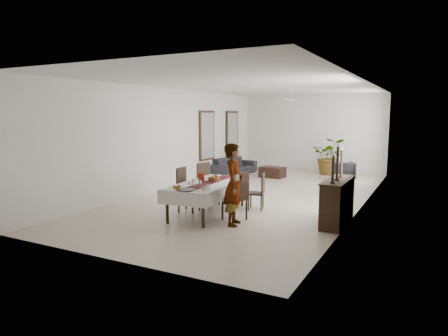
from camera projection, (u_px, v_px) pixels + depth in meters
floor at (256, 195)px, 11.81m from camera, size 6.00×12.00×0.00m
ceiling at (257, 85)px, 11.39m from camera, size 6.00×12.00×0.02m
wall_back at (312, 133)px, 16.86m from camera, size 6.00×0.02×3.20m
wall_front at (109, 163)px, 6.33m from camera, size 6.00×0.02×3.20m
wall_left at (172, 139)px, 12.98m from camera, size 0.02×12.00×3.20m
wall_right at (365, 145)px, 10.22m from camera, size 0.02×12.00×3.20m
dining_table_top at (208, 184)px, 9.51m from camera, size 1.16×2.46×0.05m
table_leg_fl at (167, 208)px, 8.71m from camera, size 0.07×0.07×0.70m
table_leg_fr at (203, 212)px, 8.36m from camera, size 0.07×0.07×0.70m
table_leg_bl at (212, 190)px, 10.77m from camera, size 0.07×0.07×0.70m
table_leg_br at (242, 193)px, 10.42m from camera, size 0.07×0.07×0.70m
tablecloth_top at (208, 183)px, 9.51m from camera, size 1.35×2.65×0.01m
tablecloth_drape_left at (187, 187)px, 9.76m from camera, size 0.19×2.57×0.30m
tablecloth_drape_right at (231, 191)px, 9.30m from camera, size 0.19×2.57×0.30m
tablecloth_drape_near at (181, 199)px, 8.37m from camera, size 1.18×0.09×0.30m
tablecloth_drape_far at (229, 181)px, 10.69m from camera, size 1.18×0.09×0.30m
table_runner at (208, 183)px, 9.51m from camera, size 0.52×2.51×0.00m
red_pitcher at (201, 177)px, 9.73m from camera, size 0.16×0.16×0.20m
pitcher_handle at (198, 177)px, 9.77m from camera, size 0.12×0.03×0.12m
wine_glass_near at (200, 184)px, 8.86m from camera, size 0.07×0.07×0.17m
wine_glass_mid at (193, 182)px, 9.04m from camera, size 0.07×0.07×0.17m
teacup_right at (208, 186)px, 8.84m from camera, size 0.09×0.09×0.06m
saucer_right at (208, 187)px, 8.85m from camera, size 0.15×0.15×0.01m
teacup_left at (190, 183)px, 9.31m from camera, size 0.09×0.09×0.06m
saucer_left at (190, 184)px, 9.31m from camera, size 0.15×0.15×0.01m
plate_near_right at (203, 190)px, 8.56m from camera, size 0.24×0.24×0.01m
bread_near_right at (203, 189)px, 8.56m from camera, size 0.09×0.09×0.09m
plate_near_left at (181, 187)px, 8.95m from camera, size 0.24×0.24×0.01m
plate_far_left at (206, 178)px, 10.13m from camera, size 0.24×0.24×0.01m
serving_tray at (187, 190)px, 8.56m from camera, size 0.36×0.36×0.02m
jam_jar_a at (177, 188)px, 8.61m from camera, size 0.06×0.06×0.07m
jam_jar_b at (174, 187)px, 8.71m from camera, size 0.06×0.06×0.07m
jam_jar_c at (179, 187)px, 8.78m from camera, size 0.06×0.06×0.07m
fruit_basket at (214, 179)px, 9.71m from camera, size 0.30×0.30×0.10m
fruit_red at (216, 176)px, 9.71m from camera, size 0.09×0.09×0.09m
fruit_green at (213, 176)px, 9.74m from camera, size 0.08×0.08×0.08m
fruit_yellow at (213, 176)px, 9.65m from camera, size 0.08×0.08×0.08m
chair_right_near_seat at (235, 199)px, 8.99m from camera, size 0.60×0.60×0.05m
chair_right_near_leg_fl at (234, 213)px, 8.76m from camera, size 0.06×0.06×0.46m
chair_right_near_leg_fr at (246, 210)px, 9.02m from camera, size 0.06×0.06×0.46m
chair_right_near_leg_bl at (223, 210)px, 9.04m from camera, size 0.06×0.06×0.46m
chair_right_near_leg_br at (235, 207)px, 9.29m from camera, size 0.06×0.06×0.46m
chair_right_near_back at (241, 186)px, 8.79m from camera, size 0.20×0.46×0.60m
chair_right_far_seat at (256, 193)px, 10.02m from camera, size 0.47×0.47×0.04m
chair_right_far_leg_fl at (261, 203)px, 9.86m from camera, size 0.05×0.05×0.38m
chair_right_far_leg_fr at (263, 201)px, 10.16m from camera, size 0.05×0.05×0.38m
chair_right_far_leg_bl at (249, 203)px, 9.93m from camera, size 0.05×0.05×0.38m
chair_right_far_leg_br at (251, 200)px, 10.24m from camera, size 0.05×0.05×0.38m
chair_right_far_back at (263, 183)px, 9.94m from camera, size 0.13×0.39×0.49m
chair_left_near_seat at (189, 192)px, 9.79m from camera, size 0.50×0.50×0.05m
chair_left_near_leg_fl at (186, 200)px, 10.07m from camera, size 0.05×0.05×0.45m
chair_left_near_leg_fr at (179, 203)px, 9.72m from camera, size 0.05×0.05×0.45m
chair_left_near_leg_bl at (199, 201)px, 9.93m from camera, size 0.05×0.05×0.45m
chair_left_near_leg_br at (193, 205)px, 9.58m from camera, size 0.05×0.05×0.45m
chair_left_near_back at (181, 179)px, 9.83m from camera, size 0.08×0.46×0.59m
chair_left_far_seat at (209, 186)px, 10.54m from camera, size 0.58×0.58×0.05m
chair_left_far_leg_fl at (209, 194)px, 10.84m from camera, size 0.06×0.06×0.46m
chair_left_far_leg_fr at (199, 196)px, 10.57m from camera, size 0.06×0.06×0.46m
chair_left_far_leg_bl at (219, 196)px, 10.58m from camera, size 0.06×0.06×0.46m
chair_left_far_leg_br at (209, 198)px, 10.31m from camera, size 0.06×0.06×0.46m
chair_left_far_back at (204, 174)px, 10.64m from camera, size 0.17×0.46×0.59m
woman at (234, 185)px, 8.53m from camera, size 0.58×0.73×1.77m
sideboard_body at (338, 202)px, 8.68m from camera, size 0.42×1.59×0.95m
sideboard_top at (338, 180)px, 8.61m from camera, size 0.47×1.65×0.03m
candlestick_near_base at (332, 183)px, 8.10m from camera, size 0.11×0.11×0.03m
candlestick_near_shaft at (333, 169)px, 8.06m from camera, size 0.05×0.05×0.53m
candlestick_near_candle at (333, 154)px, 8.02m from camera, size 0.04×0.04×0.08m
candlestick_mid_base at (337, 180)px, 8.47m from camera, size 0.11×0.11×0.03m
candlestick_mid_shaft at (337, 163)px, 8.42m from camera, size 0.05×0.05×0.69m
candlestick_mid_candle at (338, 145)px, 8.37m from camera, size 0.04×0.04×0.08m
candlestick_far_base at (341, 177)px, 8.84m from camera, size 0.11×0.11×0.03m
candlestick_far_shaft at (341, 163)px, 8.80m from camera, size 0.05×0.05×0.58m
candlestick_far_candle at (342, 148)px, 8.75m from camera, size 0.04×0.04×0.08m
sofa at (234, 166)px, 15.99m from camera, size 1.12×2.38×0.67m
armchair at (344, 171)px, 14.61m from camera, size 0.96×0.98×0.68m
coffee_table at (272, 172)px, 15.21m from camera, size 0.96×0.70×0.40m
potted_plant at (330, 156)px, 15.88m from camera, size 1.47×1.33×1.47m
mirror_frame_near at (207, 136)px, 14.89m from camera, size 0.06×1.05×1.85m
mirror_glass_near at (208, 136)px, 14.88m from camera, size 0.01×0.90×1.70m
mirror_frame_far at (232, 133)px, 16.74m from camera, size 0.06×1.05×1.85m
mirror_glass_far at (233, 133)px, 16.72m from camera, size 0.01×0.90×1.70m
fan_rod at (291, 94)px, 14.03m from camera, size 0.04×0.04×0.20m
fan_hub at (291, 100)px, 14.06m from camera, size 0.16×0.16×0.08m
fan_blade_n at (294, 100)px, 14.37m from camera, size 0.10×0.55×0.01m
fan_blade_s at (287, 99)px, 13.75m from camera, size 0.10×0.55×0.01m
fan_blade_e at (300, 99)px, 13.90m from camera, size 0.55×0.10×0.01m
fan_blade_w at (281, 100)px, 14.22m from camera, size 0.55×0.10×0.01m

